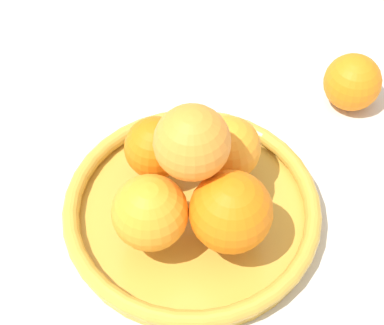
{
  "coord_description": "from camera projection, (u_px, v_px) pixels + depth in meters",
  "views": [
    {
      "loc": [
        -0.3,
        -0.26,
        0.6
      ],
      "look_at": [
        0.0,
        0.0,
        0.1
      ],
      "focal_mm": 60.0,
      "sensor_mm": 36.0,
      "label": 1
    }
  ],
  "objects": [
    {
      "name": "ground_plane",
      "position": [
        192.0,
        218.0,
        0.71
      ],
      "size": [
        4.0,
        4.0,
        0.0
      ],
      "primitive_type": "plane",
      "color": "beige"
    },
    {
      "name": "fruit_bowl",
      "position": [
        192.0,
        210.0,
        0.7
      ],
      "size": [
        0.28,
        0.28,
        0.03
      ],
      "color": "gold",
      "rests_on": "ground_plane"
    },
    {
      "name": "orange_pile",
      "position": [
        194.0,
        177.0,
        0.65
      ],
      "size": [
        0.19,
        0.19,
        0.14
      ],
      "color": "orange",
      "rests_on": "fruit_bowl"
    },
    {
      "name": "stray_orange",
      "position": [
        352.0,
        82.0,
        0.8
      ],
      "size": [
        0.07,
        0.07,
        0.07
      ],
      "primitive_type": "sphere",
      "color": "orange",
      "rests_on": "ground_plane"
    }
  ]
}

